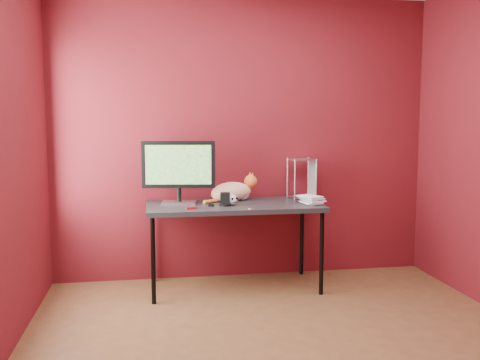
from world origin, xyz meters
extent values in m
cube|color=#54351D|center=(0.00, 0.00, 0.00)|extent=(3.50, 3.50, 0.01)
cube|color=#581018|center=(0.00, 1.75, 1.30)|extent=(3.50, 0.02, 2.60)
cube|color=#581018|center=(0.00, -1.75, 1.30)|extent=(3.50, 0.02, 2.60)
cube|color=black|center=(-0.15, 1.37, 0.73)|extent=(1.50, 0.70, 0.04)
cylinder|color=black|center=(-0.85, 1.07, 0.35)|extent=(0.04, 0.04, 0.71)
cylinder|color=black|center=(0.55, 1.07, 0.35)|extent=(0.04, 0.04, 0.71)
cylinder|color=black|center=(-0.85, 1.67, 0.35)|extent=(0.04, 0.04, 0.71)
cylinder|color=black|center=(0.55, 1.67, 0.35)|extent=(0.04, 0.04, 0.71)
cube|color=silver|center=(-0.62, 1.43, 0.76)|extent=(0.32, 0.24, 0.02)
cylinder|color=black|center=(-0.62, 1.43, 0.83)|extent=(0.04, 0.04, 0.12)
cube|color=black|center=(-0.62, 1.43, 1.09)|extent=(0.63, 0.13, 0.40)
cube|color=#184E14|center=(-0.62, 1.43, 1.09)|extent=(0.55, 0.09, 0.34)
ellipsoid|color=orange|center=(-0.14, 1.54, 0.83)|extent=(0.39, 0.25, 0.17)
ellipsoid|color=orange|center=(-0.25, 1.52, 0.82)|extent=(0.20, 0.19, 0.14)
sphere|color=silver|center=(-0.04, 1.56, 0.81)|extent=(0.12, 0.12, 0.12)
sphere|color=orange|center=(0.03, 1.57, 0.92)|extent=(0.12, 0.12, 0.12)
cone|color=orange|center=(0.04, 1.54, 0.98)|extent=(0.04, 0.04, 0.05)
cone|color=orange|center=(0.03, 1.60, 0.98)|extent=(0.04, 0.04, 0.05)
cylinder|color=red|center=(0.02, 1.57, 0.87)|extent=(0.08, 0.08, 0.01)
cylinder|color=orange|center=(-0.33, 1.45, 0.77)|extent=(0.17, 0.14, 0.03)
ellipsoid|color=silver|center=(-0.18, 1.28, 0.80)|extent=(0.10, 0.10, 0.09)
ellipsoid|color=black|center=(-0.20, 1.24, 0.81)|extent=(0.02, 0.02, 0.03)
ellipsoid|color=black|center=(-0.16, 1.24, 0.81)|extent=(0.02, 0.02, 0.03)
cube|color=black|center=(-0.18, 1.24, 0.78)|extent=(0.05, 0.02, 0.00)
cylinder|color=black|center=(-0.24, 1.27, 0.76)|extent=(0.10, 0.10, 0.01)
cube|color=black|center=(-0.24, 1.27, 0.81)|extent=(0.09, 0.08, 0.10)
imported|color=beige|center=(0.45, 1.25, 0.85)|extent=(0.18, 0.22, 0.20)
imported|color=beige|center=(0.45, 1.25, 1.05)|extent=(0.19, 0.23, 0.20)
imported|color=beige|center=(0.45, 1.25, 1.25)|extent=(0.21, 0.24, 0.20)
imported|color=beige|center=(0.45, 1.25, 1.45)|extent=(0.22, 0.24, 0.20)
cylinder|color=silver|center=(0.41, 1.51, 0.93)|extent=(0.01, 0.01, 0.37)
cylinder|color=silver|center=(0.63, 1.51, 0.93)|extent=(0.01, 0.01, 0.37)
cylinder|color=silver|center=(0.41, 1.68, 0.93)|extent=(0.01, 0.01, 0.37)
cylinder|color=silver|center=(0.63, 1.68, 0.93)|extent=(0.01, 0.01, 0.37)
cube|color=silver|center=(0.52, 1.60, 0.76)|extent=(0.24, 0.20, 0.01)
cube|color=silver|center=(0.52, 1.60, 1.11)|extent=(0.24, 0.20, 0.01)
cube|color=#AA0D10|center=(-0.54, 1.15, 0.76)|extent=(0.09, 0.05, 0.02)
cube|color=black|center=(-0.36, 1.26, 0.76)|extent=(0.05, 0.04, 0.02)
cylinder|color=silver|center=(-0.05, 1.08, 0.75)|extent=(0.05, 0.05, 0.00)
camera|label=1|loc=(-0.85, -3.15, 1.49)|focal=40.00mm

